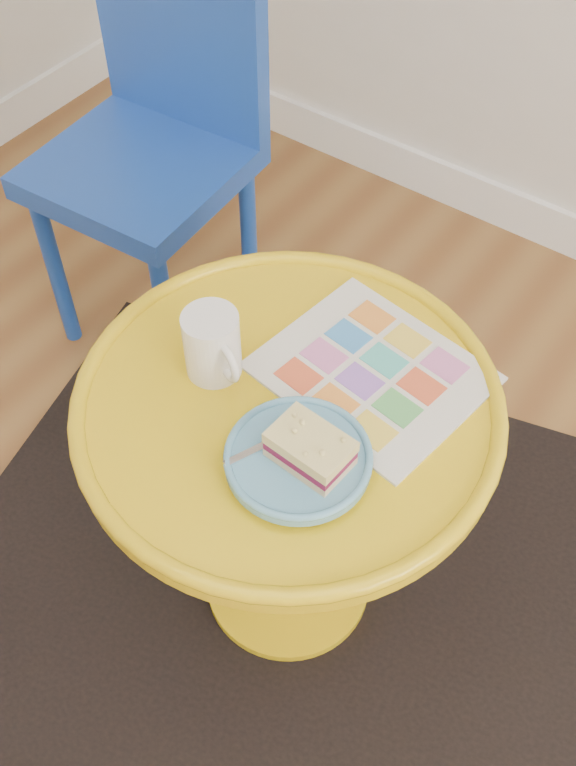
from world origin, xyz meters
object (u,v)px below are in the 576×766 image
Objects in this scene: chair at (157,129)px; mug at (213,344)px; plate at (298,459)px; side_table at (288,465)px; newspaper at (372,372)px.

mug is at bearing -44.93° from chair.
plate is at bearing -40.05° from chair.
side_table is 0.25m from mug.
chair reaches higher than side_table.
newspaper is at bearing -29.17° from chair.
mug is 0.58× the size of plate.
chair is 0.73m from mug.
side_table is 2.05× the size of newspaper.
newspaper is 0.19m from plate.
newspaper is at bearing 92.05° from plate.
side_table is 3.14× the size of plate.
mug reaches higher than side_table.
chair is 0.91m from plate.
chair reaches higher than plate.
mug is (0.54, -0.47, 0.13)m from chair.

